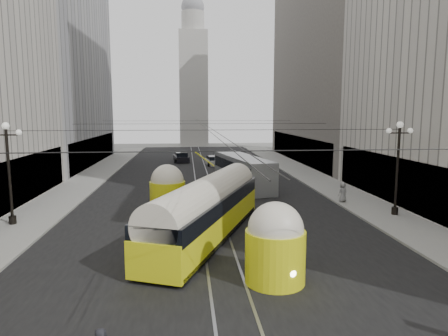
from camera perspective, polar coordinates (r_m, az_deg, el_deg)
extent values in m
cube|color=black|center=(40.71, -3.01, -2.12)|extent=(20.00, 85.00, 0.02)
cube|color=gray|center=(45.32, -18.54, -1.39)|extent=(4.00, 72.00, 0.15)
cube|color=gray|center=(46.17, 11.86, -0.98)|extent=(4.00, 72.00, 0.15)
cube|color=gray|center=(40.68, -4.06, -2.13)|extent=(0.12, 85.00, 0.04)
cube|color=gray|center=(40.74, -1.95, -2.10)|extent=(0.12, 85.00, 0.04)
cube|color=black|center=(34.30, -26.56, -1.47)|extent=(0.10, 18.00, 3.60)
cube|color=#999999|center=(58.91, -24.26, 13.99)|extent=(12.00, 28.00, 28.00)
cube|color=black|center=(57.15, -17.92, 2.44)|extent=(0.10, 25.20, 3.60)
cube|color=black|center=(33.83, 22.30, -1.34)|extent=(0.10, 18.00, 3.60)
cube|color=#514C47|center=(60.26, 16.39, 16.13)|extent=(12.00, 32.00, 32.00)
cube|color=black|center=(57.94, 10.36, 2.77)|extent=(0.10, 28.80, 3.60)
cube|color=#B2AFA8|center=(87.70, -4.37, 11.14)|extent=(6.00, 6.00, 24.00)
cylinder|color=#B2AFA8|center=(89.57, -4.48, 20.12)|extent=(4.80, 4.80, 4.00)
sphere|color=gray|center=(90.24, -4.50, 21.95)|extent=(4.80, 4.80, 4.80)
cylinder|color=black|center=(28.09, -28.32, -1.13)|extent=(0.18, 0.18, 6.00)
cylinder|color=black|center=(28.61, -27.96, -6.57)|extent=(0.44, 0.44, 0.50)
cylinder|color=black|center=(27.84, -28.67, 4.17)|extent=(1.60, 0.08, 0.08)
sphere|color=white|center=(27.82, -28.75, 5.29)|extent=(0.44, 0.44, 0.44)
sphere|color=white|center=(27.55, -27.26, 4.54)|extent=(0.36, 0.36, 0.36)
cylinder|color=black|center=(29.50, 23.50, -0.44)|extent=(0.18, 0.18, 6.00)
cylinder|color=black|center=(30.00, 23.21, -5.64)|extent=(0.44, 0.44, 0.50)
cylinder|color=black|center=(29.26, 23.79, 4.60)|extent=(1.60, 0.08, 0.08)
sphere|color=white|center=(29.24, 23.85, 5.68)|extent=(0.44, 0.44, 0.44)
sphere|color=white|center=(28.90, 22.50, 4.94)|extent=(0.36, 0.36, 0.36)
sphere|color=white|center=(29.63, 25.07, 4.85)|extent=(0.36, 0.36, 0.36)
cylinder|color=black|center=(11.71, 2.57, 2.44)|extent=(25.00, 0.03, 0.03)
cylinder|color=black|center=(25.62, -1.75, 5.45)|extent=(25.00, 0.03, 0.03)
cylinder|color=black|center=(39.60, -3.04, 6.33)|extent=(25.00, 0.03, 0.03)
cylinder|color=black|center=(53.58, -3.65, 6.75)|extent=(25.00, 0.03, 0.03)
cylinder|color=black|center=(43.60, -3.25, 6.22)|extent=(0.03, 72.00, 0.03)
cylinder|color=black|center=(43.61, -2.72, 6.22)|extent=(0.03, 72.00, 0.03)
cube|color=yellow|center=(22.87, -2.40, -7.51)|extent=(7.47, 13.59, 1.66)
cube|color=black|center=(23.09, -2.39, -9.38)|extent=(7.32, 13.21, 0.29)
cube|color=black|center=(22.61, -2.41, -4.90)|extent=(7.42, 13.41, 0.83)
cylinder|color=silver|center=(22.54, -2.42, -4.17)|extent=(7.13, 13.29, 2.24)
cylinder|color=yellow|center=(17.27, 7.31, -12.44)|extent=(2.53, 2.53, 2.24)
sphere|color=silver|center=(16.90, 7.38, -8.72)|extent=(2.34, 2.34, 2.34)
cylinder|color=yellow|center=(28.91, -8.06, -4.10)|extent=(2.53, 2.53, 2.24)
sphere|color=silver|center=(28.68, -8.11, -1.81)|extent=(2.34, 2.34, 2.34)
sphere|color=#FFF2BF|center=(16.52, 9.64, -14.56)|extent=(0.36, 0.36, 0.36)
cube|color=#979A9C|center=(38.45, 2.64, -0.45)|extent=(4.59, 11.83, 2.90)
cube|color=black|center=(38.39, 2.65, 0.26)|extent=(4.53, 11.44, 1.06)
cube|color=black|center=(32.79, 4.04, -1.33)|extent=(2.20, 0.52, 1.35)
cylinder|color=black|center=(34.68, 1.54, -3.07)|extent=(0.30, 0.97, 0.97)
cylinder|color=black|center=(35.04, 5.47, -2.99)|extent=(0.30, 0.97, 0.97)
cylinder|color=black|center=(42.28, 0.28, -1.07)|extent=(0.30, 0.97, 0.97)
cylinder|color=black|center=(42.58, 3.52, -1.02)|extent=(0.30, 0.97, 0.97)
cube|color=silver|center=(54.05, -1.54, 0.85)|extent=(2.21, 4.16, 0.70)
cube|color=black|center=(53.99, -1.54, 1.37)|extent=(1.75, 2.37, 0.66)
cylinder|color=black|center=(52.69, -2.24, 0.50)|extent=(0.22, 0.56, 0.56)
cylinder|color=black|center=(52.78, -0.65, 0.52)|extent=(0.22, 0.56, 0.56)
cylinder|color=black|center=(55.36, -2.39, 0.86)|extent=(0.22, 0.56, 0.56)
cylinder|color=black|center=(55.45, -0.88, 0.88)|extent=(0.22, 0.56, 0.56)
cube|color=black|center=(58.07, -6.13, 1.35)|extent=(2.45, 4.67, 0.79)
cube|color=black|center=(58.00, -6.14, 1.90)|extent=(1.95, 2.66, 0.75)
cylinder|color=black|center=(56.60, -6.98, 1.01)|extent=(0.22, 0.63, 0.63)
cylinder|color=black|center=(56.57, -5.31, 1.03)|extent=(0.22, 0.63, 0.63)
cylinder|color=black|center=(59.61, -6.91, 1.36)|extent=(0.22, 0.63, 0.63)
cylinder|color=black|center=(59.58, -5.32, 1.38)|extent=(0.22, 0.63, 0.63)
imported|color=slate|center=(32.59, 16.60, -3.33)|extent=(0.86, 0.66, 1.56)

